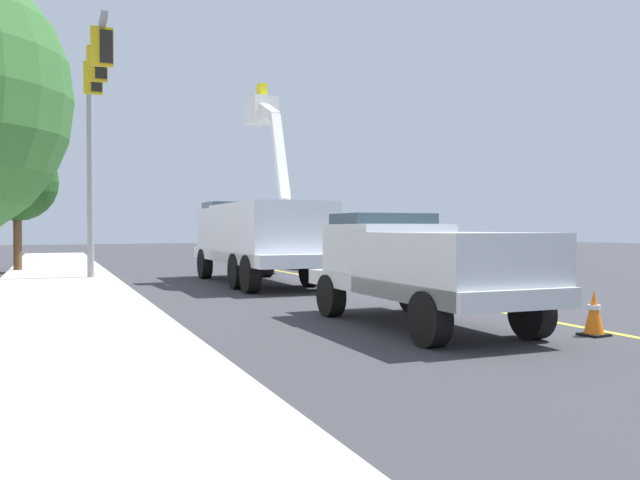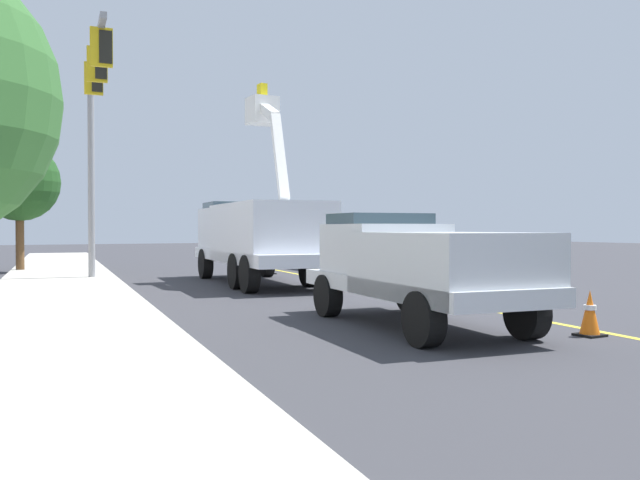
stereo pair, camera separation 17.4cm
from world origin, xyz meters
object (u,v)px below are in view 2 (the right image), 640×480
at_px(passing_minivan, 324,246).
at_px(traffic_cone_mid_front, 270,265).
at_px(traffic_cone_leading, 590,313).
at_px(service_pickup_truck, 417,264).
at_px(utility_bucket_truck, 258,234).
at_px(traffic_signal_mast, 95,108).

distance_m(passing_minivan, traffic_cone_mid_front, 4.50).
bearing_deg(traffic_cone_mid_front, traffic_cone_leading, 174.84).
distance_m(service_pickup_truck, passing_minivan, 17.53).
xyz_separation_m(utility_bucket_truck, traffic_cone_mid_front, (3.70, -2.09, -1.24)).
distance_m(traffic_cone_mid_front, traffic_signal_mast, 8.74).
bearing_deg(traffic_cone_leading, traffic_cone_mid_front, -5.16).
xyz_separation_m(traffic_cone_leading, traffic_cone_mid_front, (15.82, -1.43, -0.02)).
relative_size(utility_bucket_truck, traffic_signal_mast, 1.10).
distance_m(passing_minivan, traffic_signal_mast, 12.29).
relative_size(passing_minivan, traffic_signal_mast, 0.65).
xyz_separation_m(passing_minivan, traffic_cone_mid_front, (-2.42, 3.74, -0.61)).
bearing_deg(traffic_signal_mast, traffic_cone_mid_front, -73.48).
height_order(traffic_cone_leading, traffic_cone_mid_front, traffic_cone_leading).
xyz_separation_m(passing_minivan, traffic_signal_mast, (-4.44, 10.54, 4.49)).
bearing_deg(passing_minivan, traffic_cone_leading, 164.17).
xyz_separation_m(utility_bucket_truck, traffic_signal_mast, (1.69, 4.71, 3.86)).
distance_m(service_pickup_truck, traffic_signal_mast, 12.89).
bearing_deg(traffic_cone_leading, service_pickup_truck, 40.45).
relative_size(utility_bucket_truck, service_pickup_truck, 1.45).
relative_size(traffic_cone_leading, traffic_signal_mast, 0.10).
bearing_deg(passing_minivan, service_pickup_truck, 156.35).
distance_m(utility_bucket_truck, passing_minivan, 8.48).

